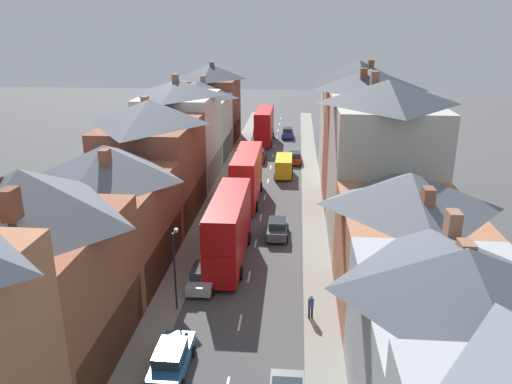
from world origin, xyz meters
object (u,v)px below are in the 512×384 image
Objects in this scene: car_parked_left_a at (295,158)px; car_parked_left_b at (259,155)px; car_near_blue at (204,275)px; car_parked_right_a at (171,359)px; car_mid_white at (278,228)px; double_decker_bus_lead at (247,175)px; car_mid_black at (288,133)px; street_lamp at (175,265)px; double_decker_bus_mid_street at (229,228)px; double_decker_bus_far_approaching at (264,125)px; pedestrian_near_right at (311,305)px; car_near_silver at (259,129)px; delivery_van at (284,166)px.

car_parked_left_a is 4.94m from car_parked_left_b.
car_parked_right_a reaches higher than car_near_blue.
car_mid_white is (3.60, -25.36, 0.01)m from car_parked_left_b.
car_mid_white is at bearing -68.59° from double_decker_bus_lead.
car_mid_black is 53.32m from street_lamp.
double_decker_bus_mid_street is at bearing 84.56° from car_parked_right_a.
street_lamp is (-2.44, -7.40, 0.43)m from double_decker_bus_mid_street.
car_mid_black reaches higher than car_near_blue.
double_decker_bus_far_approaching is 49.97m from pedestrian_near_right.
car_parked_right_a reaches higher than car_near_silver.
delivery_van is at bearing -62.08° from car_parked_left_b.
double_decker_bus_far_approaching is at bearing -79.30° from car_near_silver.
car_near_silver is 43.80m from car_mid_white.
delivery_van is at bearing 68.92° from double_decker_bus_lead.
car_mid_black is at bearing 85.47° from double_decker_bus_mid_street.
car_parked_left_a is (4.91, 15.53, -2.02)m from double_decker_bus_lead.
double_decker_bus_mid_street is 1.00× the size of double_decker_bus_far_approaching.
street_lamp reaches higher than car_mid_white.
car_near_silver reaches higher than car_near_blue.
car_parked_right_a is 6.70m from street_lamp.
car_parked_left_a is at bearing -7.25° from car_parked_left_b.
car_near_silver is at bearing 88.82° from street_lamp.
street_lamp is (-6.05, -30.94, 1.90)m from delivery_van.
delivery_van is at bearing 79.95° from car_near_blue.
delivery_van is at bearing -90.00° from car_mid_black.
car_near_silver is 0.73× the size of street_lamp.
double_decker_bus_mid_street is 23.86m from delivery_van.
pedestrian_near_right is (7.52, 5.67, 0.19)m from car_parked_right_a.
delivery_van is at bearing 90.00° from car_mid_white.
street_lamp is at bearing 100.60° from car_parked_right_a.
car_mid_white is at bearing -81.92° from car_parked_left_b.
car_near_blue is 9.44m from car_parked_right_a.
car_parked_left_a is 0.81× the size of delivery_van.
double_decker_bus_far_approaching reaches higher than car_parked_left_a.
double_decker_bus_lead reaches higher than delivery_van.
delivery_van is (3.61, -18.13, -1.48)m from double_decker_bus_far_approaching.
car_parked_left_a is at bearing -71.74° from car_near_silver.
car_mid_white is 0.75× the size of street_lamp.
delivery_van reaches higher than car_mid_white.
pedestrian_near_right is at bearing -26.61° from car_near_blue.
car_parked_right_a is 0.81× the size of street_lamp.
car_near_silver is 55.97m from street_lamp.
double_decker_bus_far_approaching is at bearing 112.32° from car_parked_left_a.
car_mid_black reaches higher than car_mid_white.
double_decker_bus_mid_street is 1.96× the size of street_lamp.
delivery_van reaches higher than car_near_silver.
double_decker_bus_lead reaches higher than car_parked_left_a.
double_decker_bus_lead is 1.00× the size of double_decker_bus_far_approaching.
car_mid_white reaches higher than car_parked_left_b.
car_parked_left_a is 37.61m from pedestrian_near_right.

